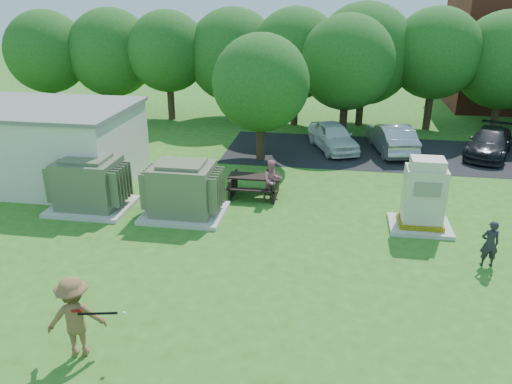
% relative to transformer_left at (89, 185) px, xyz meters
% --- Properties ---
extents(ground, '(120.00, 120.00, 0.00)m').
position_rel_transformer_left_xyz_m(ground, '(6.50, -4.50, -0.97)').
color(ground, '#2D6619').
rests_on(ground, ground).
extents(service_building, '(10.00, 5.00, 3.20)m').
position_rel_transformer_left_xyz_m(service_building, '(-4.50, 2.50, 0.63)').
color(service_building, beige).
rests_on(service_building, ground).
extents(service_building_roof, '(10.20, 5.20, 0.15)m').
position_rel_transformer_left_xyz_m(service_building_roof, '(-4.50, 2.50, 2.31)').
color(service_building_roof, slate).
rests_on(service_building_roof, service_building).
extents(parking_strip, '(20.00, 6.00, 0.01)m').
position_rel_transformer_left_xyz_m(parking_strip, '(13.50, 9.00, -0.96)').
color(parking_strip, '#232326').
rests_on(parking_strip, ground).
extents(transformer_left, '(3.00, 2.40, 2.07)m').
position_rel_transformer_left_xyz_m(transformer_left, '(0.00, 0.00, 0.00)').
color(transformer_left, beige).
rests_on(transformer_left, ground).
extents(transformer_right, '(3.00, 2.40, 2.07)m').
position_rel_transformer_left_xyz_m(transformer_right, '(3.70, 0.00, 0.00)').
color(transformer_right, beige).
rests_on(transformer_right, ground).
extents(generator_cabinet, '(2.12, 1.73, 2.58)m').
position_rel_transformer_left_xyz_m(generator_cabinet, '(12.25, 0.28, 0.16)').
color(generator_cabinet, beige).
rests_on(generator_cabinet, ground).
extents(picnic_table, '(2.04, 1.53, 0.87)m').
position_rel_transformer_left_xyz_m(picnic_table, '(5.97, 2.24, -0.42)').
color(picnic_table, black).
rests_on(picnic_table, ground).
extents(batter, '(1.47, 1.15, 2.00)m').
position_rel_transformer_left_xyz_m(batter, '(3.58, -7.83, 0.03)').
color(batter, brown).
rests_on(batter, ground).
extents(person_by_generator, '(0.57, 0.40, 1.50)m').
position_rel_transformer_left_xyz_m(person_by_generator, '(13.90, -2.10, -0.22)').
color(person_by_generator, '#232227').
rests_on(person_by_generator, ground).
extents(person_at_picnic, '(1.02, 0.95, 1.68)m').
position_rel_transformer_left_xyz_m(person_at_picnic, '(6.76, 1.93, -0.13)').
color(person_at_picnic, '#DA7389').
rests_on(person_at_picnic, ground).
extents(car_white, '(3.12, 4.54, 1.44)m').
position_rel_transformer_left_xyz_m(car_white, '(8.99, 9.26, -0.25)').
color(car_white, white).
rests_on(car_white, ground).
extents(car_silver_a, '(2.43, 4.78, 1.50)m').
position_rel_transformer_left_xyz_m(car_silver_a, '(12.00, 9.35, -0.22)').
color(car_silver_a, '#A1A1A5').
rests_on(car_silver_a, ground).
extents(car_dark, '(3.49, 5.00, 1.34)m').
position_rel_transformer_left_xyz_m(car_dark, '(16.85, 9.51, -0.30)').
color(car_dark, black).
rests_on(car_dark, ground).
extents(batting_equipment, '(1.09, 0.50, 0.26)m').
position_rel_transformer_left_xyz_m(batting_equipment, '(4.22, -7.97, 0.31)').
color(batting_equipment, black).
rests_on(batting_equipment, ground).
extents(tree_row, '(41.30, 13.30, 7.30)m').
position_rel_transformer_left_xyz_m(tree_row, '(8.25, 14.00, 3.18)').
color(tree_row, '#47301E').
rests_on(tree_row, ground).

